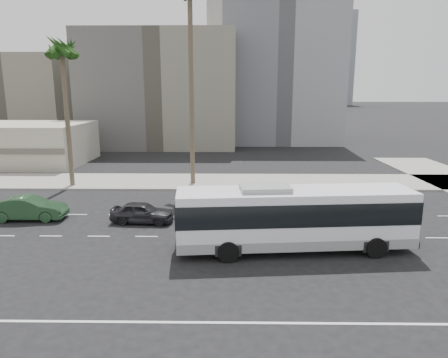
{
  "coord_description": "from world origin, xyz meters",
  "views": [
    {
      "loc": [
        -0.85,
        -23.63,
        8.83
      ],
      "look_at": [
        -1.22,
        4.0,
        2.83
      ],
      "focal_mm": 32.24,
      "sensor_mm": 36.0,
      "label": 1
    }
  ],
  "objects_px": {
    "car_b": "(29,208)",
    "palm_mid": "(62,53)",
    "city_bus": "(294,216)",
    "car_a": "(142,212)"
  },
  "relations": [
    {
      "from": "car_b",
      "to": "palm_mid",
      "type": "xyz_separation_m",
      "value": [
        -0.87,
        10.15,
        11.35
      ]
    },
    {
      "from": "city_bus",
      "to": "palm_mid",
      "type": "xyz_separation_m",
      "value": [
        -18.62,
        15.45,
        10.2
      ]
    },
    {
      "from": "city_bus",
      "to": "car_b",
      "type": "bearing_deg",
      "value": 158.4
    },
    {
      "from": "palm_mid",
      "to": "city_bus",
      "type": "bearing_deg",
      "value": -39.69
    },
    {
      "from": "car_a",
      "to": "car_b",
      "type": "xyz_separation_m",
      "value": [
        -8.09,
        0.56,
        0.11
      ]
    },
    {
      "from": "car_b",
      "to": "palm_mid",
      "type": "height_order",
      "value": "palm_mid"
    },
    {
      "from": "car_a",
      "to": "car_b",
      "type": "bearing_deg",
      "value": 90.71
    },
    {
      "from": "car_a",
      "to": "palm_mid",
      "type": "xyz_separation_m",
      "value": [
        -8.96,
        10.71,
        11.46
      ]
    },
    {
      "from": "city_bus",
      "to": "palm_mid",
      "type": "distance_m",
      "value": 26.26
    },
    {
      "from": "city_bus",
      "to": "car_b",
      "type": "distance_m",
      "value": 18.56
    }
  ]
}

